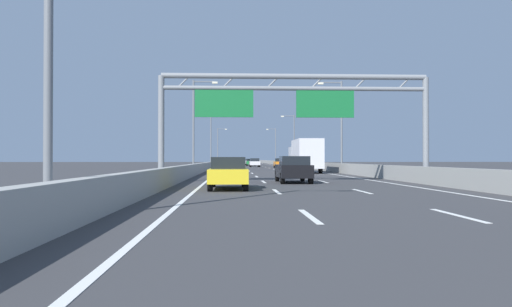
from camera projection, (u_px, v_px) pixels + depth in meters
name	position (u px, v px, depth m)	size (l,w,h in m)	color
ground_plane	(251.00, 166.00, 99.43)	(260.00, 260.00, 0.00)	#38383A
lane_dash_left_1	(310.00, 216.00, 11.94)	(0.16, 3.00, 0.01)	white
lane_dash_left_2	(277.00, 192.00, 20.93)	(0.16, 3.00, 0.01)	white
lane_dash_left_3	(264.00, 182.00, 29.92)	(0.16, 3.00, 0.01)	white
lane_dash_left_4	(256.00, 177.00, 38.91)	(0.16, 3.00, 0.01)	white
lane_dash_left_5	(252.00, 173.00, 47.90)	(0.16, 3.00, 0.01)	white
lane_dash_left_6	(249.00, 171.00, 56.89)	(0.16, 3.00, 0.01)	white
lane_dash_left_7	(247.00, 169.00, 65.88)	(0.16, 3.00, 0.01)	white
lane_dash_left_8	(245.00, 168.00, 74.87)	(0.16, 3.00, 0.01)	white
lane_dash_left_9	(244.00, 167.00, 83.86)	(0.16, 3.00, 0.01)	white
lane_dash_left_10	(243.00, 166.00, 92.85)	(0.16, 3.00, 0.01)	white
lane_dash_left_11	(242.00, 166.00, 101.84)	(0.16, 3.00, 0.01)	white
lane_dash_left_12	(241.00, 165.00, 110.83)	(0.16, 3.00, 0.01)	white
lane_dash_left_13	(241.00, 165.00, 119.82)	(0.16, 3.00, 0.01)	white
lane_dash_left_14	(240.00, 164.00, 128.81)	(0.16, 3.00, 0.01)	white
lane_dash_left_15	(240.00, 164.00, 137.80)	(0.16, 3.00, 0.01)	white
lane_dash_left_16	(239.00, 164.00, 146.79)	(0.16, 3.00, 0.01)	white
lane_dash_left_17	(239.00, 163.00, 155.78)	(0.16, 3.00, 0.01)	white
lane_dash_right_1	(457.00, 215.00, 12.11)	(0.16, 3.00, 0.01)	white
lane_dash_right_2	(362.00, 191.00, 21.10)	(0.16, 3.00, 0.01)	white
lane_dash_right_3	(323.00, 182.00, 30.09)	(0.16, 3.00, 0.01)	white
lane_dash_right_4	(303.00, 176.00, 39.08)	(0.16, 3.00, 0.01)	white
lane_dash_right_5	(290.00, 173.00, 48.07)	(0.16, 3.00, 0.01)	white
lane_dash_right_6	(281.00, 171.00, 57.06)	(0.16, 3.00, 0.01)	white
lane_dash_right_7	(274.00, 169.00, 66.05)	(0.16, 3.00, 0.01)	white
lane_dash_right_8	(269.00, 168.00, 75.04)	(0.16, 3.00, 0.01)	white
lane_dash_right_9	(265.00, 167.00, 84.03)	(0.16, 3.00, 0.01)	white
lane_dash_right_10	(262.00, 166.00, 93.02)	(0.16, 3.00, 0.01)	white
lane_dash_right_11	(260.00, 166.00, 102.01)	(0.16, 3.00, 0.01)	white
lane_dash_right_12	(257.00, 165.00, 111.00)	(0.16, 3.00, 0.01)	white
lane_dash_right_13	(256.00, 165.00, 119.99)	(0.16, 3.00, 0.01)	white
lane_dash_right_14	(254.00, 164.00, 128.98)	(0.16, 3.00, 0.01)	white
lane_dash_right_15	(253.00, 164.00, 137.97)	(0.16, 3.00, 0.01)	white
lane_dash_right_16	(251.00, 164.00, 146.96)	(0.16, 3.00, 0.01)	white
lane_dash_right_17	(250.00, 163.00, 155.95)	(0.16, 3.00, 0.01)	white
edge_line_left	(224.00, 167.00, 87.20)	(0.16, 176.00, 0.01)	white
edge_line_right	(284.00, 167.00, 87.68)	(0.16, 176.00, 0.01)	white
barrier_left	(218.00, 163.00, 109.11)	(0.45, 220.00, 0.95)	#9E9E99
barrier_right	(281.00, 163.00, 109.74)	(0.45, 220.00, 0.95)	#9E9E99
sign_gantry	(290.00, 100.00, 29.27)	(15.90, 0.36, 6.36)	gray
streetlamp_left_mid	(196.00, 120.00, 51.57)	(2.58, 0.28, 9.50)	slate
streetlamp_right_mid	(339.00, 120.00, 52.26)	(2.58, 0.28, 9.50)	slate
streetlamp_left_far	(212.00, 137.00, 92.06)	(2.58, 0.28, 9.50)	slate
streetlamp_right_far	(293.00, 137.00, 92.75)	(2.58, 0.28, 9.50)	slate
streetlamp_left_distant	(219.00, 144.00, 132.56)	(2.58, 0.28, 9.50)	slate
streetlamp_right_distant	(275.00, 144.00, 133.24)	(2.58, 0.28, 9.50)	slate
black_car	(293.00, 169.00, 28.91)	(1.77, 4.36, 1.53)	black
silver_car	(249.00, 162.00, 112.69)	(1.79, 4.65, 1.41)	#A8ADB2
white_car	(255.00, 162.00, 87.07)	(1.76, 4.43, 1.49)	silver
orange_car	(281.00, 163.00, 75.86)	(1.87, 4.51, 1.48)	orange
yellow_car	(228.00, 173.00, 22.82)	(1.72, 4.46, 1.46)	yellow
green_car	(251.00, 162.00, 102.33)	(1.90, 4.60, 1.37)	#1E7A38
red_car	(234.00, 162.00, 108.03)	(1.89, 4.41, 1.47)	red
box_truck	(305.00, 155.00, 49.88)	(2.32, 8.97, 3.27)	silver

